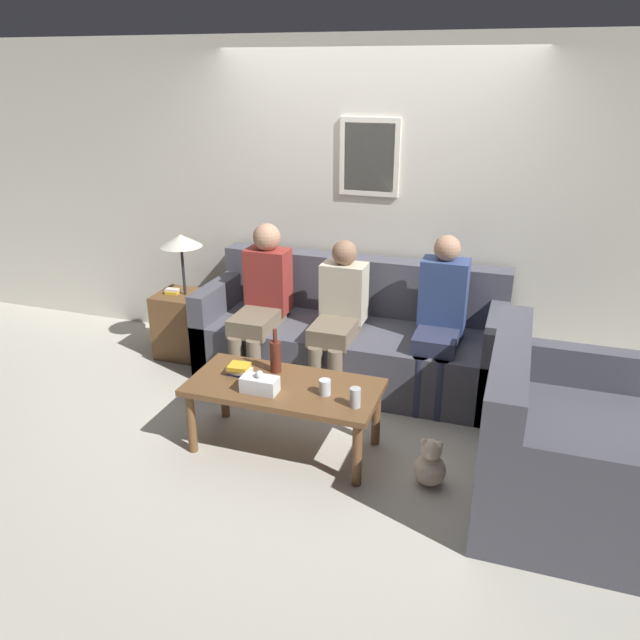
{
  "coord_description": "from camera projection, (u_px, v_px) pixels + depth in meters",
  "views": [
    {
      "loc": [
        1.23,
        -3.9,
        2.35
      ],
      "look_at": [
        -0.06,
        -0.07,
        0.71
      ],
      "focal_mm": 35.0,
      "sensor_mm": 36.0,
      "label": 1
    }
  ],
  "objects": [
    {
      "name": "couch_side",
      "position": [
        554.0,
        448.0,
        3.58
      ],
      "size": [
        0.89,
        1.34,
        0.92
      ],
      "rotation": [
        0.0,
        0.0,
        1.57
      ],
      "color": "#4C4C56",
      "rests_on": "ground_plane"
    },
    {
      "name": "book_stack",
      "position": [
        239.0,
        369.0,
        4.11
      ],
      "size": [
        0.16,
        0.13,
        0.07
      ],
      "color": "navy",
      "rests_on": "coffee_table"
    },
    {
      "name": "person_left",
      "position": [
        262.0,
        297.0,
        4.91
      ],
      "size": [
        0.34,
        0.66,
        1.23
      ],
      "color": "#756651",
      "rests_on": "ground_plane"
    },
    {
      "name": "soda_can",
      "position": [
        355.0,
        397.0,
        3.71
      ],
      "size": [
        0.07,
        0.07,
        0.12
      ],
      "color": "#BCBCC1",
      "rests_on": "coffee_table"
    },
    {
      "name": "drinking_glass",
      "position": [
        325.0,
        387.0,
        3.85
      ],
      "size": [
        0.07,
        0.07,
        0.1
      ],
      "color": "silver",
      "rests_on": "coffee_table"
    },
    {
      "name": "wine_bottle",
      "position": [
        276.0,
        356.0,
        4.12
      ],
      "size": [
        0.07,
        0.07,
        0.31
      ],
      "color": "#562319",
      "rests_on": "coffee_table"
    },
    {
      "name": "ground_plane",
      "position": [
        331.0,
        406.0,
        4.67
      ],
      "size": [
        16.0,
        16.0,
        0.0
      ],
      "primitive_type": "plane",
      "color": "beige"
    },
    {
      "name": "wall_back",
      "position": [
        369.0,
        207.0,
        5.06
      ],
      "size": [
        9.0,
        0.08,
        2.6
      ],
      "color": "silver",
      "rests_on": "ground_plane"
    },
    {
      "name": "side_table_with_lamp",
      "position": [
        183.0,
        315.0,
        5.38
      ],
      "size": [
        0.43,
        0.4,
        1.08
      ],
      "color": "brown",
      "rests_on": "ground_plane"
    },
    {
      "name": "person_right",
      "position": [
        440.0,
        315.0,
        4.55
      ],
      "size": [
        0.34,
        0.58,
        1.25
      ],
      "color": "#2D334C",
      "rests_on": "ground_plane"
    },
    {
      "name": "teddy_bear",
      "position": [
        430.0,
        465.0,
        3.75
      ],
      "size": [
        0.2,
        0.2,
        0.31
      ],
      "color": "beige",
      "rests_on": "ground_plane"
    },
    {
      "name": "coffee_table",
      "position": [
        284.0,
        393.0,
        4.01
      ],
      "size": [
        1.24,
        0.59,
        0.47
      ],
      "color": "brown",
      "rests_on": "ground_plane"
    },
    {
      "name": "tissue_box",
      "position": [
        260.0,
        384.0,
        3.88
      ],
      "size": [
        0.23,
        0.12,
        0.14
      ],
      "color": "silver",
      "rests_on": "coffee_table"
    },
    {
      "name": "couch_main",
      "position": [
        351.0,
        339.0,
        5.02
      ],
      "size": [
        2.38,
        0.89,
        0.92
      ],
      "color": "#4C4C56",
      "rests_on": "ground_plane"
    },
    {
      "name": "person_middle",
      "position": [
        339.0,
        311.0,
        4.74
      ],
      "size": [
        0.34,
        0.63,
        1.15
      ],
      "color": "#756651",
      "rests_on": "ground_plane"
    }
  ]
}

